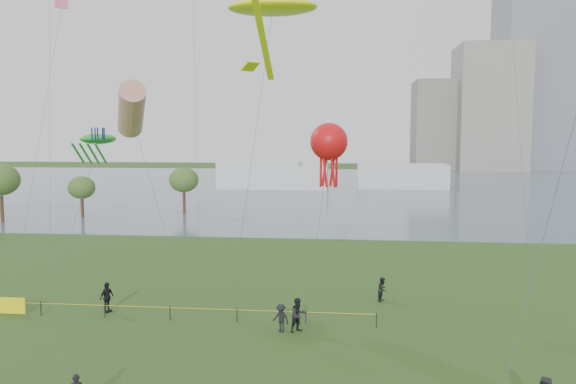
# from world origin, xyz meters

# --- Properties ---
(lake) EXTENTS (400.00, 120.00, 0.08)m
(lake) POSITION_xyz_m (0.00, 100.00, 0.02)
(lake) COLOR slate
(lake) RESTS_ON ground_plane
(building_mid) EXTENTS (20.00, 20.00, 38.00)m
(building_mid) POSITION_xyz_m (46.00, 162.00, 19.00)
(building_mid) COLOR gray
(building_mid) RESTS_ON ground_plane
(building_low) EXTENTS (16.00, 18.00, 28.00)m
(building_low) POSITION_xyz_m (32.00, 168.00, 14.00)
(building_low) COLOR slate
(building_low) RESTS_ON ground_plane
(pavilion_left) EXTENTS (22.00, 8.00, 6.00)m
(pavilion_left) POSITION_xyz_m (-12.00, 95.00, 3.00)
(pavilion_left) COLOR silver
(pavilion_left) RESTS_ON ground_plane
(pavilion_right) EXTENTS (18.00, 7.00, 5.00)m
(pavilion_right) POSITION_xyz_m (14.00, 98.00, 2.50)
(pavilion_right) COLOR silver
(pavilion_right) RESTS_ON ground_plane
(fence) EXTENTS (24.07, 0.07, 1.05)m
(fence) POSITION_xyz_m (-13.46, 13.48, 0.55)
(fence) COLOR black
(fence) RESTS_ON ground_plane
(spectator_a) EXTENTS (1.17, 1.15, 1.90)m
(spectator_a) POSITION_xyz_m (0.32, 12.32, 0.95)
(spectator_a) COLOR black
(spectator_a) RESTS_ON ground_plane
(spectator_b) EXTENTS (1.17, 0.99, 1.57)m
(spectator_b) POSITION_xyz_m (-0.63, 12.20, 0.78)
(spectator_b) COLOR black
(spectator_b) RESTS_ON ground_plane
(spectator_c) EXTENTS (0.78, 1.18, 1.86)m
(spectator_c) POSITION_xyz_m (-11.65, 14.51, 0.93)
(spectator_c) COLOR black
(spectator_c) RESTS_ON ground_plane
(spectator_g) EXTENTS (0.87, 0.95, 1.59)m
(spectator_g) POSITION_xyz_m (5.31, 18.61, 0.79)
(spectator_g) COLOR black
(spectator_g) RESTS_ON ground_plane
(kite_stingray) EXTENTS (5.55, 10.21, 19.04)m
(kite_stingray) POSITION_xyz_m (-1.74, 17.23, 18.55)
(kite_stingray) COLOR #3F3F42
(kite_windsock) EXTENTS (6.60, 5.04, 14.38)m
(kite_windsock) POSITION_xyz_m (-11.48, 18.81, 12.49)
(kite_windsock) COLOR #3F3F42
(kite_creature) EXTENTS (2.16, 9.31, 10.94)m
(kite_creature) POSITION_xyz_m (-15.07, 21.49, 10.51)
(kite_creature) COLOR #3F3F42
(kite_octopus) EXTENTS (2.39, 7.90, 11.61)m
(kite_octopus) POSITION_xyz_m (1.74, 18.29, 10.35)
(kite_octopus) COLOR #3F3F42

